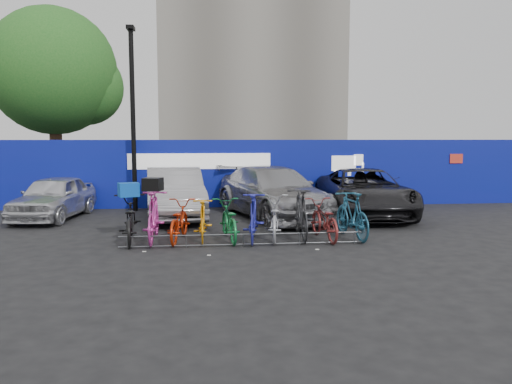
{
  "coord_description": "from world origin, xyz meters",
  "views": [
    {
      "loc": [
        -0.93,
        -11.76,
        2.48
      ],
      "look_at": [
        0.57,
        2.0,
        0.96
      ],
      "focal_mm": 35.0,
      "sensor_mm": 36.0,
      "label": 1
    }
  ],
  "objects": [
    {
      "name": "bike_5",
      "position": [
        0.29,
        -0.02,
        0.58
      ],
      "size": [
        0.81,
        1.98,
        1.16
      ],
      "primitive_type": "imported",
      "rotation": [
        0.0,
        0.0,
        3.0
      ],
      "color": "#23259E",
      "rests_on": "ground"
    },
    {
      "name": "bike_0",
      "position": [
        -2.65,
        0.14,
        0.55
      ],
      "size": [
        0.96,
        2.15,
        1.09
      ],
      "primitive_type": "imported",
      "rotation": [
        0.0,
        0.0,
        3.26
      ],
      "color": "black",
      "rests_on": "ground"
    },
    {
      "name": "bike_9",
      "position": [
        2.72,
        0.02,
        0.58
      ],
      "size": [
        0.77,
        1.98,
        1.16
      ],
      "primitive_type": "imported",
      "rotation": [
        0.0,
        0.0,
        3.26
      ],
      "color": "#1D5370",
      "rests_on": "ground"
    },
    {
      "name": "bike_3",
      "position": [
        -0.93,
        0.13,
        0.5
      ],
      "size": [
        0.5,
        1.67,
        1.0
      ],
      "primitive_type": "imported",
      "rotation": [
        0.0,
        0.0,
        3.13
      ],
      "color": "orange",
      "rests_on": "ground"
    },
    {
      "name": "hoarding",
      "position": [
        0.01,
        6.0,
        1.2
      ],
      "size": [
        22.0,
        0.18,
        2.4
      ],
      "color": "navy",
      "rests_on": "ground"
    },
    {
      "name": "car_0",
      "position": [
        -5.46,
        3.98,
        0.66
      ],
      "size": [
        2.08,
        4.08,
        1.33
      ],
      "primitive_type": "imported",
      "rotation": [
        0.0,
        0.0,
        -0.13
      ],
      "color": "silver",
      "rests_on": "ground"
    },
    {
      "name": "bike_1",
      "position": [
        -2.08,
        0.12,
        0.61
      ],
      "size": [
        0.6,
        2.05,
        1.23
      ],
      "primitive_type": "imported",
      "rotation": [
        0.0,
        0.0,
        3.13
      ],
      "color": "#C83297",
      "rests_on": "ground"
    },
    {
      "name": "bike_8",
      "position": [
        2.01,
        -0.03,
        0.49
      ],
      "size": [
        0.8,
        1.9,
        0.97
      ],
      "primitive_type": "imported",
      "rotation": [
        0.0,
        0.0,
        3.23
      ],
      "color": "maroon",
      "rests_on": "ground"
    },
    {
      "name": "car_2",
      "position": [
        1.29,
        3.56,
        0.79
      ],
      "size": [
        3.76,
        5.83,
        1.57
      ],
      "primitive_type": "imported",
      "rotation": [
        0.0,
        0.0,
        0.31
      ],
      "color": "#9B9BA0",
      "rests_on": "ground"
    },
    {
      "name": "bike_rack",
      "position": [
        -0.0,
        -0.6,
        0.16
      ],
      "size": [
        5.6,
        0.03,
        0.3
      ],
      "color": "#595B60",
      "rests_on": "ground"
    },
    {
      "name": "car_3",
      "position": [
        4.2,
        3.58,
        0.74
      ],
      "size": [
        2.9,
        5.54,
        1.49
      ],
      "primitive_type": "imported",
      "rotation": [
        0.0,
        0.0,
        -0.08
      ],
      "color": "black",
      "rests_on": "ground"
    },
    {
      "name": "bike_6",
      "position": [
        0.81,
        0.16,
        0.52
      ],
      "size": [
        0.98,
        2.08,
        1.05
      ],
      "primitive_type": "imported",
      "rotation": [
        0.0,
        0.0,
        3.0
      ],
      "color": "#96979C",
      "rests_on": "ground"
    },
    {
      "name": "cargo_topcase",
      "position": [
        -2.08,
        0.12,
        1.38
      ],
      "size": [
        0.5,
        0.47,
        0.31
      ],
      "primitive_type": "cube",
      "rotation": [
        0.0,
        0.0,
        -0.28
      ],
      "color": "black",
      "rests_on": "bike_1"
    },
    {
      "name": "bike_2",
      "position": [
        -1.5,
        0.14,
        0.49
      ],
      "size": [
        0.92,
        1.94,
        0.98
      ],
      "primitive_type": "imported",
      "rotation": [
        0.0,
        0.0,
        2.99
      ],
      "color": "#AC2508",
      "rests_on": "ground"
    },
    {
      "name": "bike_4",
      "position": [
        -0.3,
        0.09,
        0.49
      ],
      "size": [
        0.85,
        1.92,
        0.98
      ],
      "primitive_type": "imported",
      "rotation": [
        0.0,
        0.0,
        3.25
      ],
      "color": "#147235",
      "rests_on": "ground"
    },
    {
      "name": "ground",
      "position": [
        0.0,
        0.0,
        0.0
      ],
      "size": [
        100.0,
        100.0,
        0.0
      ],
      "primitive_type": "plane",
      "color": "black",
      "rests_on": "ground"
    },
    {
      "name": "bike_7",
      "position": [
        1.48,
        0.16,
        0.62
      ],
      "size": [
        0.69,
        2.08,
        1.23
      ],
      "primitive_type": "imported",
      "rotation": [
        0.0,
        0.0,
        3.09
      ],
      "color": "#242426",
      "rests_on": "ground"
    },
    {
      "name": "car_1",
      "position": [
        -1.78,
        3.74,
        0.77
      ],
      "size": [
        2.13,
        4.83,
        1.54
      ],
      "primitive_type": "imported",
      "rotation": [
        0.0,
        0.0,
        0.11
      ],
      "color": "#A5A4A9",
      "rests_on": "ground"
    },
    {
      "name": "cargo_crate",
      "position": [
        -2.65,
        0.14,
        1.26
      ],
      "size": [
        0.54,
        0.48,
        0.32
      ],
      "primitive_type": "cube",
      "rotation": [
        0.0,
        0.0,
        0.34
      ],
      "color": "#0A4AB6",
      "rests_on": "bike_0"
    },
    {
      "name": "tree",
      "position": [
        -6.77,
        10.06,
        5.07
      ],
      "size": [
        5.4,
        5.2,
        7.8
      ],
      "color": "#382314",
      "rests_on": "ground"
    },
    {
      "name": "lamppost",
      "position": [
        -3.2,
        5.4,
        3.27
      ],
      "size": [
        0.25,
        0.5,
        6.11
      ],
      "color": "black",
      "rests_on": "ground"
    }
  ]
}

